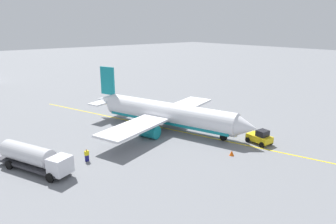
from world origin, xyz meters
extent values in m
plane|color=slate|center=(0.00, 0.00, 0.00)|extent=(400.00, 400.00, 0.00)
cylinder|color=white|center=(0.00, 0.00, 2.81)|extent=(24.28, 10.80, 3.62)
cube|color=teal|center=(0.00, 0.00, 1.81)|extent=(22.80, 9.77, 1.01)
cone|color=white|center=(12.88, 4.08, 2.81)|extent=(4.27, 4.33, 3.48)
cone|color=white|center=(-13.53, -4.29, 3.17)|extent=(5.44, 4.36, 3.08)
cube|color=teal|center=(-12.88, -4.08, 7.02)|extent=(3.16, 1.31, 5.20)
cube|color=white|center=(-12.88, -4.08, 3.21)|extent=(4.82, 8.73, 0.24)
cube|color=white|center=(-0.95, -0.30, 2.36)|extent=(13.08, 28.31, 0.36)
cylinder|color=teal|center=(-1.76, 4.90, 1.11)|extent=(3.68, 2.97, 2.10)
cylinder|color=teal|center=(1.38, -5.02, 1.11)|extent=(3.68, 2.97, 2.10)
cylinder|color=#4C4C51|center=(9.66, 3.06, 1.14)|extent=(0.24, 0.24, 1.17)
cylinder|color=black|center=(9.66, 3.06, 0.55)|extent=(1.17, 0.71, 1.10)
cylinder|color=#4C4C51|center=(-2.69, 1.87, 1.14)|extent=(0.24, 0.24, 1.17)
cylinder|color=black|center=(-2.69, 1.87, 0.55)|extent=(1.17, 0.71, 1.10)
cylinder|color=#4C4C51|center=(-1.12, -3.08, 1.14)|extent=(0.24, 0.24, 1.17)
cylinder|color=black|center=(-1.12, -3.08, 0.55)|extent=(1.17, 0.71, 1.10)
cube|color=#2D2D33|center=(1.25, -22.57, 0.70)|extent=(10.57, 6.30, 0.30)
cube|color=silver|center=(5.68, -20.72, 1.65)|extent=(2.77, 2.98, 2.00)
cube|color=black|center=(6.52, -20.38, 2.05)|extent=(0.92, 1.91, 0.90)
cylinder|color=silver|center=(0.69, -22.80, 2.00)|extent=(7.91, 5.04, 2.30)
cylinder|color=black|center=(4.84, -19.72, 0.55)|extent=(1.15, 0.75, 1.10)
cylinder|color=black|center=(5.80, -22.03, 0.55)|extent=(1.15, 0.75, 1.10)
cylinder|color=black|center=(-1.69, -22.43, 0.55)|extent=(1.15, 0.75, 1.10)
cylinder|color=black|center=(-0.73, -24.74, 0.55)|extent=(1.15, 0.75, 1.10)
cube|color=yellow|center=(13.82, 6.26, 0.85)|extent=(3.74, 2.27, 0.90)
cube|color=black|center=(14.32, 6.23, 1.75)|extent=(1.52, 1.70, 0.90)
cylinder|color=black|center=(12.45, 5.37, 0.40)|extent=(0.82, 0.36, 0.80)
cylinder|color=black|center=(12.60, 7.36, 0.40)|extent=(0.82, 0.36, 0.80)
cylinder|color=black|center=(15.04, 5.17, 0.40)|extent=(0.82, 0.36, 0.80)
cylinder|color=black|center=(15.20, 7.16, 0.40)|extent=(0.82, 0.36, 0.80)
cube|color=navy|center=(3.25, -16.37, 0.42)|extent=(0.34, 0.45, 0.85)
cube|color=yellow|center=(3.25, -16.37, 1.15)|extent=(0.38, 0.54, 0.60)
sphere|color=tan|center=(3.25, -16.37, 1.59)|extent=(0.24, 0.24, 0.24)
cone|color=#F2590F|center=(11.20, 9.52, 0.28)|extent=(0.50, 0.50, 0.55)
cone|color=#F2590F|center=(14.08, -0.42, 0.36)|extent=(0.65, 0.65, 0.72)
cube|color=yellow|center=(0.00, 0.00, 0.01)|extent=(60.52, 19.43, 0.01)
camera|label=1|loc=(38.29, -31.69, 17.08)|focal=32.87mm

